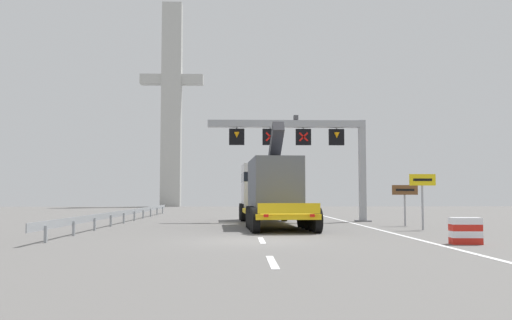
# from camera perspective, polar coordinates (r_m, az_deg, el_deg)

# --- Properties ---
(ground) EXTENTS (112.00, 112.00, 0.00)m
(ground) POSITION_cam_1_polar(r_m,az_deg,el_deg) (19.32, -0.43, -8.74)
(ground) COLOR slate
(lane_markings) EXTENTS (0.20, 77.34, 0.01)m
(lane_markings) POSITION_cam_1_polar(r_m,az_deg,el_deg) (50.64, -0.88, -5.65)
(lane_markings) COLOR silver
(lane_markings) RESTS_ON ground
(edge_line_right) EXTENTS (0.20, 63.00, 0.01)m
(edge_line_right) POSITION_cam_1_polar(r_m,az_deg,el_deg) (31.99, 10.29, -6.69)
(edge_line_right) COLOR silver
(edge_line_right) RESTS_ON ground
(overhead_lane_gantry) EXTENTS (10.18, 0.90, 6.67)m
(overhead_lane_gantry) POSITION_cam_1_polar(r_m,az_deg,el_deg) (33.47, 5.51, 2.12)
(overhead_lane_gantry) COLOR #9EA0A5
(overhead_lane_gantry) RESTS_ON ground
(heavy_haul_truck_yellow) EXTENTS (3.62, 14.16, 5.30)m
(heavy_haul_truck_yellow) POSITION_cam_1_polar(r_m,az_deg,el_deg) (30.48, 1.40, -3.17)
(heavy_haul_truck_yellow) COLOR yellow
(heavy_haul_truck_yellow) RESTS_ON ground
(exit_sign_yellow) EXTENTS (1.26, 0.15, 2.66)m
(exit_sign_yellow) POSITION_cam_1_polar(r_m,az_deg,el_deg) (26.54, 17.50, -2.92)
(exit_sign_yellow) COLOR #9EA0A5
(exit_sign_yellow) RESTS_ON ground
(tourist_info_sign_brown) EXTENTS (1.39, 0.15, 2.19)m
(tourist_info_sign_brown) POSITION_cam_1_polar(r_m,az_deg,el_deg) (29.53, 15.75, -3.65)
(tourist_info_sign_brown) COLOR #9EA0A5
(tourist_info_sign_brown) RESTS_ON ground
(crash_barrier_striped) EXTENTS (1.03, 0.56, 0.90)m
(crash_barrier_striped) POSITION_cam_1_polar(r_m,az_deg,el_deg) (19.42, 21.64, -7.12)
(crash_barrier_striped) COLOR red
(crash_barrier_striped) RESTS_ON ground
(guardrail_left) EXTENTS (0.13, 31.31, 0.76)m
(guardrail_left) POSITION_cam_1_polar(r_m,az_deg,el_deg) (33.61, -13.57, -5.55)
(guardrail_left) COLOR #999EA3
(guardrail_left) RESTS_ON ground
(bridge_pylon_distant) EXTENTS (9.00, 2.00, 29.37)m
(bridge_pylon_distant) POSITION_cam_1_polar(r_m,az_deg,el_deg) (77.35, -9.07, 6.26)
(bridge_pylon_distant) COLOR #B7B7B2
(bridge_pylon_distant) RESTS_ON ground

